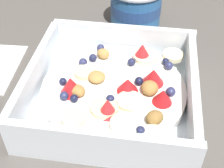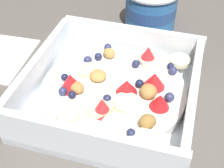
% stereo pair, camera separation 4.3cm
% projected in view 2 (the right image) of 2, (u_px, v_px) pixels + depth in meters
% --- Properties ---
extents(ground_plane, '(2.40, 2.40, 0.00)m').
position_uv_depth(ground_plane, '(112.00, 103.00, 0.44)').
color(ground_plane, '#56514C').
extents(fruit_bowl, '(0.22, 0.22, 0.06)m').
position_uv_depth(fruit_bowl, '(113.00, 90.00, 0.43)').
color(fruit_bowl, white).
rests_on(fruit_bowl, ground).
extents(yogurt_cup, '(0.10, 0.10, 0.07)m').
position_uv_depth(yogurt_cup, '(151.00, 9.00, 0.57)').
color(yogurt_cup, '#3370B7').
rests_on(yogurt_cup, ground).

